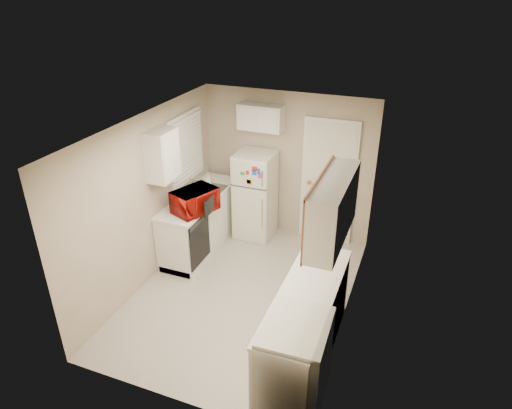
% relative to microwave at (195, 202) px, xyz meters
% --- Properties ---
extents(floor, '(3.80, 3.80, 0.00)m').
position_rel_microwave_xyz_m(floor, '(0.92, -0.44, -1.05)').
color(floor, beige).
rests_on(floor, ground).
extents(ceiling, '(3.80, 3.80, 0.00)m').
position_rel_microwave_xyz_m(ceiling, '(0.92, -0.44, 1.35)').
color(ceiling, white).
rests_on(ceiling, floor).
extents(wall_left, '(3.80, 3.80, 0.00)m').
position_rel_microwave_xyz_m(wall_left, '(-0.48, -0.44, 0.15)').
color(wall_left, tan).
rests_on(wall_left, floor).
extents(wall_right, '(3.80, 3.80, 0.00)m').
position_rel_microwave_xyz_m(wall_right, '(2.32, -0.44, 0.15)').
color(wall_right, tan).
rests_on(wall_right, floor).
extents(wall_back, '(2.80, 2.80, 0.00)m').
position_rel_microwave_xyz_m(wall_back, '(0.92, 1.46, 0.15)').
color(wall_back, tan).
rests_on(wall_back, floor).
extents(wall_front, '(2.80, 2.80, 0.00)m').
position_rel_microwave_xyz_m(wall_front, '(0.92, -2.34, 0.15)').
color(wall_front, tan).
rests_on(wall_front, floor).
extents(left_counter, '(0.60, 1.80, 0.90)m').
position_rel_microwave_xyz_m(left_counter, '(-0.18, 0.46, -0.60)').
color(left_counter, silver).
rests_on(left_counter, floor).
extents(dishwasher, '(0.03, 0.58, 0.72)m').
position_rel_microwave_xyz_m(dishwasher, '(0.11, -0.14, -0.56)').
color(dishwasher, black).
rests_on(dishwasher, floor).
extents(sink, '(0.54, 0.74, 0.16)m').
position_rel_microwave_xyz_m(sink, '(-0.18, 0.61, -0.19)').
color(sink, gray).
rests_on(sink, left_counter).
extents(microwave, '(0.70, 0.55, 0.41)m').
position_rel_microwave_xyz_m(microwave, '(0.00, 0.00, 0.00)').
color(microwave, '#980F08').
rests_on(microwave, left_counter).
extents(soap_bottle, '(0.12, 0.12, 0.21)m').
position_rel_microwave_xyz_m(soap_bottle, '(-0.23, 0.89, -0.05)').
color(soap_bottle, silver).
rests_on(soap_bottle, left_counter).
extents(window_blinds, '(0.10, 0.98, 1.08)m').
position_rel_microwave_xyz_m(window_blinds, '(-0.44, 0.61, 0.55)').
color(window_blinds, silver).
rests_on(window_blinds, wall_left).
extents(upper_cabinet_left, '(0.30, 0.45, 0.70)m').
position_rel_microwave_xyz_m(upper_cabinet_left, '(-0.33, -0.22, 0.75)').
color(upper_cabinet_left, silver).
rests_on(upper_cabinet_left, wall_left).
extents(refrigerator, '(0.61, 0.59, 1.46)m').
position_rel_microwave_xyz_m(refrigerator, '(0.49, 1.12, -0.32)').
color(refrigerator, beige).
rests_on(refrigerator, floor).
extents(cabinet_over_fridge, '(0.70, 0.30, 0.40)m').
position_rel_microwave_xyz_m(cabinet_over_fridge, '(0.52, 1.31, 0.95)').
color(cabinet_over_fridge, silver).
rests_on(cabinet_over_fridge, wall_back).
extents(interior_door, '(0.86, 0.06, 2.08)m').
position_rel_microwave_xyz_m(interior_door, '(1.62, 1.42, -0.03)').
color(interior_door, beige).
rests_on(interior_door, floor).
extents(right_counter, '(0.60, 2.00, 0.90)m').
position_rel_microwave_xyz_m(right_counter, '(2.02, -1.24, -0.60)').
color(right_counter, silver).
rests_on(right_counter, floor).
extents(stove, '(0.67, 0.81, 0.96)m').
position_rel_microwave_xyz_m(stove, '(2.07, -1.82, -0.57)').
color(stove, beige).
rests_on(stove, floor).
extents(upper_cabinet_right, '(0.30, 1.20, 0.70)m').
position_rel_microwave_xyz_m(upper_cabinet_right, '(2.17, -0.94, 0.75)').
color(upper_cabinet_right, silver).
rests_on(upper_cabinet_right, wall_right).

